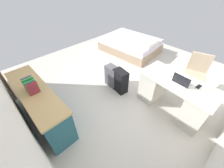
% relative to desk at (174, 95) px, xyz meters
% --- Properties ---
extents(ground_plane, '(5.90, 5.90, 0.00)m').
position_rel_desk_xyz_m(ground_plane, '(1.29, 0.01, -0.39)').
color(ground_plane, beige).
extents(desk, '(1.48, 0.75, 0.75)m').
position_rel_desk_xyz_m(desk, '(0.00, 0.00, 0.00)').
color(desk, silver).
rests_on(desk, ground_plane).
extents(office_chair, '(0.57, 0.57, 0.94)m').
position_rel_desk_xyz_m(office_chair, '(-0.04, -0.92, 0.03)').
color(office_chair, black).
rests_on(office_chair, ground_plane).
extents(credenza, '(1.80, 0.48, 0.77)m').
position_rel_desk_xyz_m(credenza, '(1.65, 2.08, -0.00)').
color(credenza, '#235B6B').
rests_on(credenza, ground_plane).
extents(bed, '(2.00, 1.54, 0.58)m').
position_rel_desk_xyz_m(bed, '(2.36, -1.45, -0.15)').
color(bed, gray).
rests_on(bed, ground_plane).
extents(suitcase_black, '(0.39, 0.27, 0.59)m').
position_rel_desk_xyz_m(suitcase_black, '(1.15, 0.38, -0.10)').
color(suitcase_black, black).
rests_on(suitcase_black, ground_plane).
extents(suitcase_spare_grey, '(0.37, 0.23, 0.56)m').
position_rel_desk_xyz_m(suitcase_spare_grey, '(1.44, 0.37, -0.11)').
color(suitcase_spare_grey, '#4C4C51').
rests_on(suitcase_spare_grey, ground_plane).
extents(laptop, '(0.32, 0.24, 0.21)m').
position_rel_desk_xyz_m(laptop, '(-0.05, 0.04, 0.41)').
color(laptop, '#B7B7BC').
rests_on(laptop, desk).
extents(computer_mouse, '(0.07, 0.10, 0.03)m').
position_rel_desk_xyz_m(computer_mouse, '(0.21, -0.02, 0.37)').
color(computer_mouse, white).
rests_on(computer_mouse, desk).
extents(cell_phone_near_laptop, '(0.08, 0.14, 0.01)m').
position_rel_desk_xyz_m(cell_phone_near_laptop, '(-0.31, -0.11, 0.36)').
color(cell_phone_near_laptop, black).
rests_on(cell_phone_near_laptop, desk).
extents(desk_lamp, '(0.16, 0.11, 0.34)m').
position_rel_desk_xyz_m(desk_lamp, '(-0.51, 0.04, 0.61)').
color(desk_lamp, silver).
rests_on(desk_lamp, desk).
extents(book_row, '(0.27, 0.17, 0.23)m').
position_rel_desk_xyz_m(book_row, '(1.66, 2.09, 0.49)').
color(book_row, maroon).
rests_on(book_row, credenza).
extents(figurine_small, '(0.08, 0.08, 0.11)m').
position_rel_desk_xyz_m(figurine_small, '(1.97, 2.09, 0.44)').
color(figurine_small, gold).
rests_on(figurine_small, credenza).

